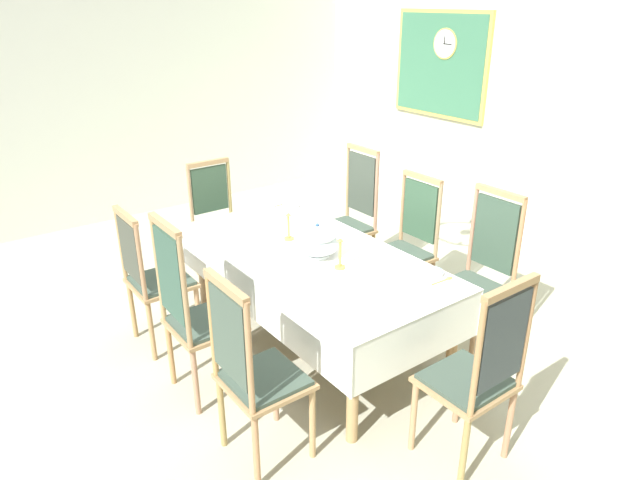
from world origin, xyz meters
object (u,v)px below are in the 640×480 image
object	(u,v)px
chair_south_a	(152,276)
candlestick_west	(289,224)
chair_south_c	(253,370)
chair_head_west	(218,218)
chair_head_east	(478,372)
chair_south_b	(193,310)
chair_north_b	(407,243)
bowl_near_left	(432,272)
framed_painting	(440,65)
soup_tureen	(317,240)
candlestick_east	(340,251)
bowl_near_right	(291,205)
mounted_clock	(446,44)
spoon_primary	(447,279)
chair_north_c	(480,273)
chair_north_a	(351,215)
dining_table	(313,263)
spoon_secondary	(287,203)

from	to	relation	value
chair_south_a	candlestick_west	xyz separation A→B (m)	(0.40, 0.92, 0.30)
candlestick_west	chair_south_c	bearing A→B (deg)	-41.83
chair_head_west	chair_head_east	distance (m)	2.92
chair_south_b	chair_north_b	world-z (taller)	chair_south_b
bowl_near_left	framed_painting	size ratio (longest dim) A/B	0.11
soup_tureen	candlestick_east	world-z (taller)	candlestick_east
chair_south_b	chair_head_east	xyz separation A→B (m)	(1.45, 0.93, -0.02)
soup_tureen	candlestick_east	size ratio (longest dim) A/B	0.97
soup_tureen	bowl_near_left	bearing A→B (deg)	31.42
chair_head_east	chair_north_b	bearing A→B (deg)	57.43
bowl_near_left	bowl_near_right	bearing A→B (deg)	-179.72
chair_south_c	chair_head_east	distance (m)	1.18
chair_south_b	mounted_clock	world-z (taller)	mounted_clock
chair_south_a	candlestick_west	distance (m)	1.05
chair_south_a	chair_head_east	distance (m)	2.35
spoon_primary	mounted_clock	world-z (taller)	mounted_clock
chair_south_a	chair_north_c	bearing A→B (deg)	52.28
soup_tureen	bowl_near_left	world-z (taller)	soup_tureen
chair_north_c	bowl_near_left	size ratio (longest dim) A/B	7.92
chair_south_a	bowl_near_right	bearing A→B (deg)	97.68
chair_head_east	soup_tureen	distance (m)	1.44
chair_north_b	mounted_clock	size ratio (longest dim) A/B	3.43
chair_north_a	candlestick_west	size ratio (longest dim) A/B	3.87
dining_table	spoon_secondary	distance (m)	1.08
chair_north_c	chair_south_c	bearing A→B (deg)	90.00
chair_south_c	soup_tureen	size ratio (longest dim) A/B	3.69
chair_south_c	chair_head_west	distance (m)	2.38
spoon_secondary	mounted_clock	xyz separation A→B (m)	(-0.51, 2.48, 1.19)
soup_tureen	mounted_clock	size ratio (longest dim) A/B	0.94
chair_head_east	bowl_near_right	world-z (taller)	chair_head_east
chair_head_east	candlestick_west	size ratio (longest dim) A/B	3.73
chair_north_c	candlestick_east	distance (m)	1.06
chair_north_c	chair_north_b	bearing A→B (deg)	0.33
chair_south_b	chair_north_c	bearing A→B (deg)	68.89
bowl_near_left	dining_table	bearing A→B (deg)	-150.48
chair_south_b	chair_head_east	world-z (taller)	chair_south_b
chair_south_b	bowl_near_right	bearing A→B (deg)	123.70
mounted_clock	chair_north_b	bearing A→B (deg)	-52.80
soup_tureen	bowl_near_right	xyz separation A→B (m)	(-0.93, 0.41, -0.10)
chair_head_east	spoon_primary	size ratio (longest dim) A/B	6.54
chair_north_a	spoon_secondary	size ratio (longest dim) A/B	6.80
dining_table	spoon_primary	xyz separation A→B (m)	(0.84, 0.44, 0.08)
chair_south_a	framed_painting	world-z (taller)	framed_painting
dining_table	chair_south_c	size ratio (longest dim) A/B	1.84
chair_north_b	framed_painting	size ratio (longest dim) A/B	0.86
chair_north_c	spoon_primary	xyz separation A→B (m)	(0.11, -0.49, 0.14)
chair_north_c	spoon_secondary	xyz separation A→B (m)	(-1.72, -0.50, 0.14)
chair_north_c	soup_tureen	distance (m)	1.18
chair_north_a	chair_north_c	world-z (taller)	chair_north_a
chair_north_c	spoon_secondary	distance (m)	1.79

